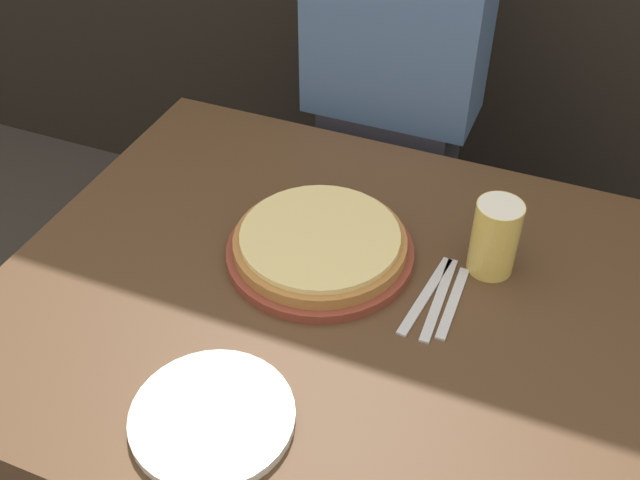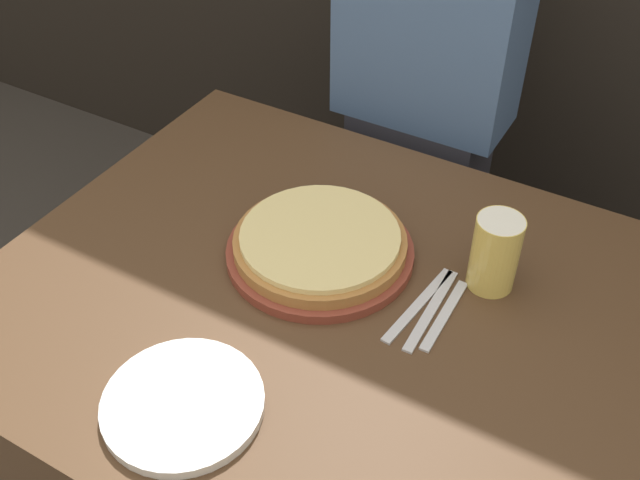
{
  "view_description": "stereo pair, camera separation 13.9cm",
  "coord_description": "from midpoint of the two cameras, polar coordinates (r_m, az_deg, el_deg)",
  "views": [
    {
      "loc": [
        0.35,
        -0.89,
        1.66
      ],
      "look_at": [
        -0.05,
        0.09,
        0.74
      ],
      "focal_mm": 42.0,
      "sensor_mm": 36.0,
      "label": 1
    },
    {
      "loc": [
        0.47,
        -0.83,
        1.66
      ],
      "look_at": [
        -0.05,
        0.09,
        0.74
      ],
      "focal_mm": 42.0,
      "sensor_mm": 36.0,
      "label": 2
    }
  ],
  "objects": [
    {
      "name": "dining_table",
      "position": [
        1.62,
        -1.91,
        -13.03
      ],
      "size": [
        1.19,
        1.0,
        0.7
      ],
      "color": "#4C331E",
      "rests_on": "ground_plane"
    },
    {
      "name": "dinner_plate",
      "position": [
        1.19,
        -11.65,
        -13.26
      ],
      "size": [
        0.25,
        0.25,
        0.02
      ],
      "color": "white",
      "rests_on": "dining_table"
    },
    {
      "name": "diner_person",
      "position": [
        1.92,
        3.31,
        8.73
      ],
      "size": [
        0.41,
        0.2,
        1.3
      ],
      "color": "#33333D",
      "rests_on": "ground_plane"
    },
    {
      "name": "pizza_on_board",
      "position": [
        1.4,
        -2.84,
        -0.55
      ],
      "size": [
        0.36,
        0.36,
        0.06
      ],
      "color": "brown",
      "rests_on": "dining_table"
    },
    {
      "name": "dinner_knife",
      "position": [
        1.34,
        6.15,
        -4.62
      ],
      "size": [
        0.02,
        0.22,
        0.0
      ],
      "color": "silver",
      "rests_on": "dining_table"
    },
    {
      "name": "beer_glass",
      "position": [
        1.36,
        10.41,
        0.27
      ],
      "size": [
        0.09,
        0.09,
        0.15
      ],
      "color": "#E5C65B",
      "rests_on": "dining_table"
    },
    {
      "name": "fork",
      "position": [
        1.35,
        5.13,
        -4.34
      ],
      "size": [
        0.04,
        0.22,
        0.0
      ],
      "color": "silver",
      "rests_on": "dining_table"
    },
    {
      "name": "spoon",
      "position": [
        1.34,
        7.17,
        -4.9
      ],
      "size": [
        0.02,
        0.18,
        0.0
      ],
      "color": "silver",
      "rests_on": "dining_table"
    }
  ]
}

